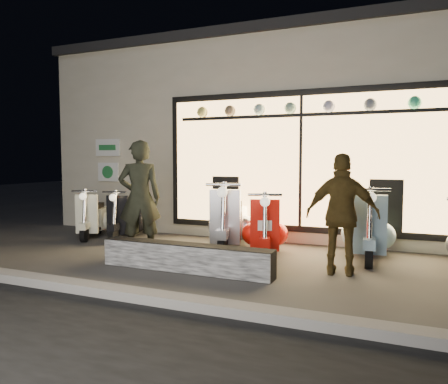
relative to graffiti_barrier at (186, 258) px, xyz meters
The scene contains 11 objects.
ground 0.72m from the graffiti_barrier, 70.21° to the left, with size 40.00×40.00×0.00m, color #383533.
kerb 1.38m from the graffiti_barrier, 80.17° to the right, with size 40.00×0.25×0.12m, color slate.
shop_building 5.95m from the graffiti_barrier, 87.58° to the left, with size 10.20×6.23×4.20m.
graffiti_barrier is the anchor object (origin of this frame).
scooter_silver 1.87m from the graffiti_barrier, 92.20° to the left, with size 0.76×1.62×1.15m.
scooter_red 1.75m from the graffiti_barrier, 67.70° to the left, with size 0.75×1.44×1.03m.
scooter_black 3.09m from the graffiti_barrier, 140.89° to the left, with size 0.63×1.33×0.94m.
scooter_cream 3.58m from the graffiti_barrier, 150.17° to the left, with size 0.78×1.31×0.96m.
scooter_blue 3.06m from the graffiti_barrier, 41.05° to the left, with size 0.60×1.58×1.13m.
man 1.61m from the graffiti_barrier, 150.78° to the left, with size 0.70×0.46×1.91m, color black.
woman 2.27m from the graffiti_barrier, 18.56° to the left, with size 0.99×0.41×1.68m, color #533F1A.
Camera 1 is at (2.67, -6.06, 1.62)m, focal length 35.00 mm.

